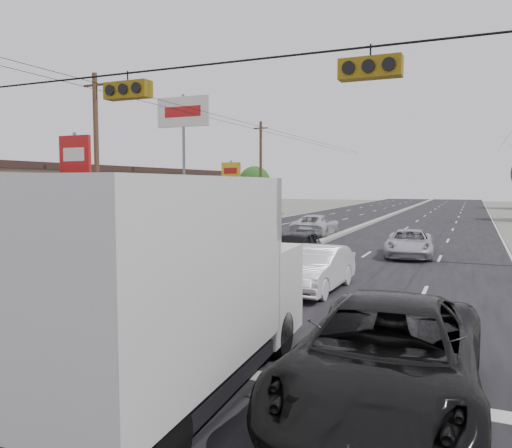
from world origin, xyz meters
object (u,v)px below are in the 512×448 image
Objects in this scene: pole_sign_billboard at (183,120)px; red_sedan at (213,280)px; utility_pole_left_b at (97,157)px; pole_sign_mid at (75,160)px; box_truck at (171,287)px; pole_sign_far at (231,175)px; queue_car_b at (316,269)px; tan_sedan at (62,332)px; black_suv at (386,357)px; queue_car_a at (293,250)px; oncoming_near at (184,245)px; tree_left_far at (255,182)px; oncoming_far at (316,226)px; utility_pole_left_c at (261,168)px; queue_car_c at (409,243)px.

red_sedan is at bearing -56.66° from pole_sign_billboard.
utility_pole_left_b is at bearing -81.25° from pole_sign_billboard.
pole_sign_mid is 0.96× the size of box_truck.
pole_sign_far is 46.35m from box_truck.
queue_car_b is (-0.22, 8.81, -1.13)m from box_truck.
pole_sign_far is at bearing 122.50° from queue_car_b.
tan_sedan reaches higher than queue_car_b.
pole_sign_billboard is 1.51× the size of box_truck.
red_sedan is (18.40, -14.17, -4.34)m from pole_sign_mid.
box_truck is (20.72, -19.86, -3.26)m from pole_sign_mid.
box_truck is 1.21× the size of black_suv.
oncoming_near is at bearing 172.99° from queue_car_a.
pole_sign_mid is 28.89m from box_truck.
tree_left_far is at bearing 110.01° from queue_car_a.
pole_sign_far is at bearing 97.97° from utility_pole_left_b.
pole_sign_mid is 22.03m from pole_sign_far.
queue_car_a is (13.90, -4.23, -4.34)m from utility_pole_left_b.
tree_left_far is 52.38m from oncoming_near.
red_sedan is at bearing -38.79° from utility_pole_left_b.
tan_sedan is (13.90, -16.90, -4.27)m from utility_pole_left_b.
box_truck is at bearing 2.47° from tan_sedan.
red_sedan reaches higher than queue_car_b.
pole_sign_mid is at bearing -92.60° from pole_sign_far.
queue_car_b is 0.85× the size of oncoming_far.
black_suv is at bearing 12.89° from box_truck.
tree_left_far reaches higher than black_suv.
pole_sign_far is 1.33× the size of queue_car_a.
tree_left_far is at bearing 106.70° from pole_sign_far.
pole_sign_billboard is at bearing -99.46° from utility_pole_left_c.
utility_pole_left_b is 1.73× the size of tan_sedan.
utility_pole_left_c reaches higher than oncoming_far.
queue_car_a is at bearing -59.24° from pole_sign_far.
tree_left_far is at bearing 96.79° from pole_sign_mid.
utility_pole_left_b is at bearing 155.24° from queue_car_b.
box_truck reaches higher than red_sedan.
red_sedan is at bearing 91.60° from tan_sedan.
pole_sign_far is at bearing 127.13° from queue_car_c.
black_suv is 1.30× the size of queue_car_c.
queue_car_c is at bearing 81.21° from box_truck.
tan_sedan is 13.90m from oncoming_near.
queue_car_b is (18.00, -21.05, -8.14)m from pole_sign_billboard.
utility_pole_left_b is 2.16× the size of queue_car_c.
tan_sedan is at bearing -69.29° from tree_left_far.
tree_left_far reaches higher than red_sedan.
tan_sedan is 12.67m from queue_car_a.
black_suv is at bearing -64.03° from queue_car_b.
pole_sign_mid is (-4.50, 3.00, 0.01)m from utility_pole_left_b.
pole_sign_billboard is at bearing 98.75° from utility_pole_left_b.
pole_sign_mid is 15.47m from oncoming_near.
pole_sign_billboard is 2.12× the size of oncoming_far.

